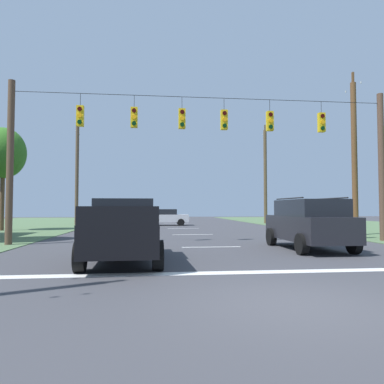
{
  "coord_description": "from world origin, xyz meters",
  "views": [
    {
      "loc": [
        -2.49,
        -6.11,
        1.67
      ],
      "look_at": [
        -0.28,
        13.97,
        2.54
      ],
      "focal_mm": 33.78,
      "sensor_mm": 36.0,
      "label": 1
    }
  ],
  "objects_px": {
    "pickup_truck": "(123,230)",
    "distant_car_oncoming": "(165,217)",
    "overhead_signal_span": "(206,152)",
    "utility_pole_mid_left": "(77,170)",
    "distant_car_far_parked": "(107,220)",
    "utility_pole_far_right": "(265,176)",
    "tree_roadside_far_right": "(3,153)",
    "distant_car_crossing_white": "(301,218)",
    "suv_black": "(308,223)",
    "utility_pole_mid_right": "(354,156)"
  },
  "relations": [
    {
      "from": "pickup_truck",
      "to": "distant_car_oncoming",
      "type": "distance_m",
      "value": 22.5
    },
    {
      "from": "overhead_signal_span",
      "to": "utility_pole_mid_left",
      "type": "relative_size",
      "value": 1.69
    },
    {
      "from": "distant_car_far_parked",
      "to": "distant_car_oncoming",
      "type": "bearing_deg",
      "value": 58.14
    },
    {
      "from": "utility_pole_far_right",
      "to": "utility_pole_mid_left",
      "type": "bearing_deg",
      "value": -177.61
    },
    {
      "from": "overhead_signal_span",
      "to": "tree_roadside_far_right",
      "type": "height_order",
      "value": "tree_roadside_far_right"
    },
    {
      "from": "overhead_signal_span",
      "to": "distant_car_crossing_white",
      "type": "height_order",
      "value": "overhead_signal_span"
    },
    {
      "from": "tree_roadside_far_right",
      "to": "pickup_truck",
      "type": "bearing_deg",
      "value": -57.94
    },
    {
      "from": "distant_car_far_parked",
      "to": "tree_roadside_far_right",
      "type": "distance_m",
      "value": 8.89
    },
    {
      "from": "tree_roadside_far_right",
      "to": "suv_black",
      "type": "bearing_deg",
      "value": -38.32
    },
    {
      "from": "distant_car_crossing_white",
      "to": "utility_pole_mid_right",
      "type": "distance_m",
      "value": 10.65
    },
    {
      "from": "utility_pole_mid_left",
      "to": "suv_black",
      "type": "bearing_deg",
      "value": -58.36
    },
    {
      "from": "suv_black",
      "to": "distant_car_crossing_white",
      "type": "distance_m",
      "value": 17.69
    },
    {
      "from": "overhead_signal_span",
      "to": "utility_pole_mid_left",
      "type": "height_order",
      "value": "utility_pole_mid_left"
    },
    {
      "from": "pickup_truck",
      "to": "suv_black",
      "type": "height_order",
      "value": "suv_black"
    },
    {
      "from": "suv_black",
      "to": "tree_roadside_far_right",
      "type": "bearing_deg",
      "value": 141.68
    },
    {
      "from": "pickup_truck",
      "to": "utility_pole_far_right",
      "type": "relative_size",
      "value": 0.53
    },
    {
      "from": "suv_black",
      "to": "distant_car_far_parked",
      "type": "relative_size",
      "value": 1.11
    },
    {
      "from": "distant_car_oncoming",
      "to": "utility_pole_mid_left",
      "type": "xyz_separation_m",
      "value": [
        -8.46,
        1.77,
        4.51
      ]
    },
    {
      "from": "overhead_signal_span",
      "to": "distant_car_far_parked",
      "type": "bearing_deg",
      "value": 120.21
    },
    {
      "from": "overhead_signal_span",
      "to": "utility_pole_mid_right",
      "type": "distance_m",
      "value": 10.22
    },
    {
      "from": "overhead_signal_span",
      "to": "tree_roadside_far_right",
      "type": "bearing_deg",
      "value": 141.88
    },
    {
      "from": "distant_car_oncoming",
      "to": "tree_roadside_far_right",
      "type": "height_order",
      "value": "tree_roadside_far_right"
    },
    {
      "from": "distant_car_far_parked",
      "to": "tree_roadside_far_right",
      "type": "xyz_separation_m",
      "value": [
        -7.48,
        0.49,
        4.79
      ]
    },
    {
      "from": "utility_pole_mid_right",
      "to": "pickup_truck",
      "type": "bearing_deg",
      "value": -145.74
    },
    {
      "from": "suv_black",
      "to": "utility_pole_mid_left",
      "type": "xyz_separation_m",
      "value": [
        -13.47,
        21.86,
        4.24
      ]
    },
    {
      "from": "utility_pole_mid_right",
      "to": "tree_roadside_far_right",
      "type": "distance_m",
      "value": 23.84
    },
    {
      "from": "utility_pole_mid_right",
      "to": "utility_pole_mid_left",
      "type": "bearing_deg",
      "value": 141.62
    },
    {
      "from": "distant_car_far_parked",
      "to": "utility_pole_mid_right",
      "type": "bearing_deg",
      "value": -22.53
    },
    {
      "from": "distant_car_far_parked",
      "to": "suv_black",
      "type": "bearing_deg",
      "value": -53.73
    },
    {
      "from": "distant_car_oncoming",
      "to": "utility_pole_mid_right",
      "type": "distance_m",
      "value": 17.82
    },
    {
      "from": "utility_pole_mid_right",
      "to": "utility_pole_mid_left",
      "type": "height_order",
      "value": "utility_pole_mid_left"
    },
    {
      "from": "utility_pole_mid_left",
      "to": "tree_roadside_far_right",
      "type": "distance_m",
      "value": 9.16
    },
    {
      "from": "distant_car_crossing_white",
      "to": "distant_car_far_parked",
      "type": "height_order",
      "value": "same"
    },
    {
      "from": "overhead_signal_span",
      "to": "pickup_truck",
      "type": "distance_m",
      "value": 7.13
    },
    {
      "from": "utility_pole_mid_left",
      "to": "tree_roadside_far_right",
      "type": "xyz_separation_m",
      "value": [
        -3.48,
        -8.47,
        0.28
      ]
    },
    {
      "from": "distant_car_crossing_white",
      "to": "utility_pole_mid_left",
      "type": "xyz_separation_m",
      "value": [
        -20.11,
        5.46,
        4.51
      ]
    },
    {
      "from": "pickup_truck",
      "to": "distant_car_crossing_white",
      "type": "relative_size",
      "value": 1.26
    },
    {
      "from": "pickup_truck",
      "to": "utility_pole_mid_left",
      "type": "bearing_deg",
      "value": 104.73
    },
    {
      "from": "distant_car_crossing_white",
      "to": "distant_car_far_parked",
      "type": "bearing_deg",
      "value": -167.77
    },
    {
      "from": "distant_car_oncoming",
      "to": "distant_car_far_parked",
      "type": "xyz_separation_m",
      "value": [
        -4.47,
        -7.18,
        0.0
      ]
    },
    {
      "from": "distant_car_far_parked",
      "to": "utility_pole_mid_left",
      "type": "height_order",
      "value": "utility_pole_mid_left"
    },
    {
      "from": "distant_car_crossing_white",
      "to": "distant_car_oncoming",
      "type": "height_order",
      "value": "same"
    },
    {
      "from": "suv_black",
      "to": "utility_pole_mid_left",
      "type": "distance_m",
      "value": 26.02
    },
    {
      "from": "distant_car_oncoming",
      "to": "utility_pole_mid_right",
      "type": "relative_size",
      "value": 0.44
    },
    {
      "from": "utility_pole_far_right",
      "to": "tree_roadside_far_right",
      "type": "xyz_separation_m",
      "value": [
        -22.46,
        -9.26,
        0.57
      ]
    },
    {
      "from": "suv_black",
      "to": "utility_pole_far_right",
      "type": "height_order",
      "value": "utility_pole_far_right"
    },
    {
      "from": "overhead_signal_span",
      "to": "utility_pole_far_right",
      "type": "xyz_separation_m",
      "value": [
        9.21,
        19.65,
        0.73
      ]
    },
    {
      "from": "utility_pole_mid_right",
      "to": "utility_pole_mid_left",
      "type": "xyz_separation_m",
      "value": [
        -19.34,
        15.32,
        0.54
      ]
    },
    {
      "from": "distant_car_crossing_white",
      "to": "utility_pole_mid_left",
      "type": "height_order",
      "value": "utility_pole_mid_left"
    },
    {
      "from": "overhead_signal_span",
      "to": "distant_car_oncoming",
      "type": "xyz_separation_m",
      "value": [
        -1.3,
        17.09,
        -3.5
      ]
    }
  ]
}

